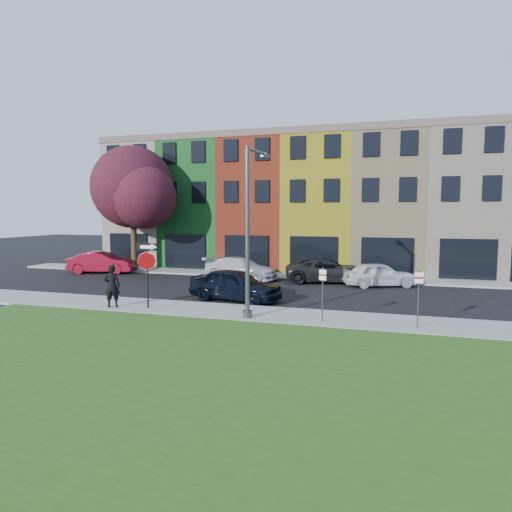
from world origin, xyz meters
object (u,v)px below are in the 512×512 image
(man, at_px, (112,286))
(sedan_near, at_px, (235,285))
(stop_sign, at_px, (147,262))
(street_lamp, at_px, (249,232))

(man, distance_m, sedan_near, 6.01)
(stop_sign, relative_size, sedan_near, 0.59)
(sedan_near, distance_m, street_lamp, 5.00)
(sedan_near, height_order, street_lamp, street_lamp)
(man, bearing_deg, street_lamp, 160.18)
(sedan_near, bearing_deg, street_lamp, -141.07)
(sedan_near, xyz_separation_m, street_lamp, (1.94, -3.62, 2.86))
(stop_sign, bearing_deg, sedan_near, 49.10)
(man, bearing_deg, stop_sign, 167.01)
(man, xyz_separation_m, sedan_near, (4.74, 3.68, -0.28))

